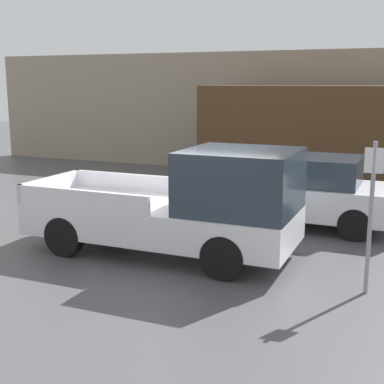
{
  "coord_description": "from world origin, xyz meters",
  "views": [
    {
      "loc": [
        3.79,
        -9.48,
        3.43
      ],
      "look_at": [
        -0.62,
        0.92,
        1.1
      ],
      "focal_mm": 50.0,
      "sensor_mm": 36.0,
      "label": 1
    }
  ],
  "objects_px": {
    "pickup_truck": "(186,206)",
    "parking_sign": "(371,210)",
    "delivery_truck": "(328,134)",
    "newspaper_box": "(228,159)",
    "car": "(298,190)"
  },
  "relations": [
    {
      "from": "car",
      "to": "newspaper_box",
      "type": "distance_m",
      "value": 8.14
    },
    {
      "from": "pickup_truck",
      "to": "parking_sign",
      "type": "xyz_separation_m",
      "value": [
        3.51,
        -0.61,
        0.39
      ]
    },
    {
      "from": "pickup_truck",
      "to": "delivery_truck",
      "type": "distance_m",
      "value": 8.17
    },
    {
      "from": "delivery_truck",
      "to": "newspaper_box",
      "type": "xyz_separation_m",
      "value": [
        -4.15,
        2.25,
        -1.3
      ]
    },
    {
      "from": "pickup_truck",
      "to": "delivery_truck",
      "type": "height_order",
      "value": "delivery_truck"
    },
    {
      "from": "pickup_truck",
      "to": "car",
      "type": "bearing_deg",
      "value": 65.18
    },
    {
      "from": "delivery_truck",
      "to": "newspaper_box",
      "type": "distance_m",
      "value": 4.9
    },
    {
      "from": "car",
      "to": "parking_sign",
      "type": "bearing_deg",
      "value": -63.07
    },
    {
      "from": "pickup_truck",
      "to": "parking_sign",
      "type": "bearing_deg",
      "value": -9.79
    },
    {
      "from": "car",
      "to": "parking_sign",
      "type": "relative_size",
      "value": 1.91
    },
    {
      "from": "delivery_truck",
      "to": "newspaper_box",
      "type": "relative_size",
      "value": 8.92
    },
    {
      "from": "car",
      "to": "delivery_truck",
      "type": "height_order",
      "value": "delivery_truck"
    },
    {
      "from": "delivery_truck",
      "to": "parking_sign",
      "type": "bearing_deg",
      "value": -76.61
    },
    {
      "from": "delivery_truck",
      "to": "parking_sign",
      "type": "relative_size",
      "value": 3.47
    },
    {
      "from": "car",
      "to": "pickup_truck",
      "type": "bearing_deg",
      "value": -114.82
    }
  ]
}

